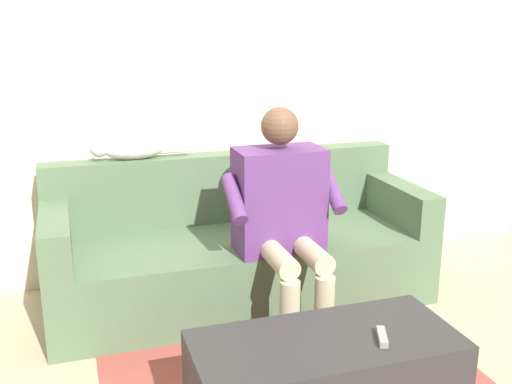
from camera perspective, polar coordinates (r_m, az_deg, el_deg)
name	(u,v)px	position (r m, az deg, el deg)	size (l,w,h in m)	color
ground_plane	(280,358)	(3.04, 2.32, -15.49)	(8.00, 8.00, 0.00)	tan
back_wall	(214,61)	(3.77, -3.97, 12.30)	(4.73, 0.06, 2.70)	beige
couch	(238,252)	(3.53, -1.68, -5.73)	(2.16, 0.80, 0.82)	#516B4C
coffee_table	(324,381)	(2.54, 6.53, -17.43)	(1.06, 0.48, 0.38)	#2D2D2D
person_solo_seated	(283,209)	(3.12, 2.55, -1.60)	(0.61, 0.59, 1.17)	#5B3370
cat_on_backrest	(129,149)	(3.52, -11.98, 4.03)	(0.57, 0.12, 0.13)	silver
remote_gray	(382,337)	(2.46, 11.90, -13.31)	(0.14, 0.03, 0.03)	gray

